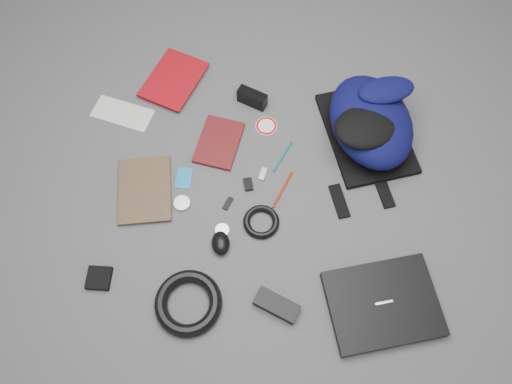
# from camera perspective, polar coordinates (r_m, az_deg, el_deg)

# --- Properties ---
(ground) EXTENTS (4.00, 4.00, 0.00)m
(ground) POSITION_cam_1_polar(r_m,az_deg,el_deg) (1.69, -0.00, -0.29)
(ground) COLOR #4F4F51
(ground) RESTS_ON ground
(backpack) EXTENTS (0.43, 0.50, 0.18)m
(backpack) POSITION_cam_1_polar(r_m,az_deg,el_deg) (1.77, 12.99, 7.88)
(backpack) COLOR black
(backpack) RESTS_ON ground
(laptop) EXTENTS (0.40, 0.35, 0.03)m
(laptop) POSITION_cam_1_polar(r_m,az_deg,el_deg) (1.60, 14.29, -12.27)
(laptop) COLOR black
(laptop) RESTS_ON ground
(textbook_red) EXTENTS (0.24, 0.28, 0.03)m
(textbook_red) POSITION_cam_1_polar(r_m,az_deg,el_deg) (1.98, -11.73, 13.32)
(textbook_red) COLOR maroon
(textbook_red) RESTS_ON ground
(comic_book) EXTENTS (0.23, 0.28, 0.02)m
(comic_book) POSITION_cam_1_polar(r_m,az_deg,el_deg) (1.74, -15.44, -0.04)
(comic_book) COLOR #A1740B
(comic_book) RESTS_ON ground
(envelope) EXTENTS (0.23, 0.14, 0.00)m
(envelope) POSITION_cam_1_polar(r_m,az_deg,el_deg) (1.91, -15.02, 8.67)
(envelope) COLOR silver
(envelope) RESTS_ON ground
(dvd_case) EXTENTS (0.16, 0.21, 0.02)m
(dvd_case) POSITION_cam_1_polar(r_m,az_deg,el_deg) (1.78, -4.26, 5.66)
(dvd_case) COLOR #480D10
(dvd_case) RESTS_ON ground
(compact_camera) EXTENTS (0.12, 0.07, 0.06)m
(compact_camera) POSITION_cam_1_polar(r_m,az_deg,el_deg) (1.85, -0.43, 10.69)
(compact_camera) COLOR black
(compact_camera) RESTS_ON ground
(sticker_disc) EXTENTS (0.10, 0.10, 0.00)m
(sticker_disc) POSITION_cam_1_polar(r_m,az_deg,el_deg) (1.82, 1.18, 7.55)
(sticker_disc) COLOR white
(sticker_disc) RESTS_ON ground
(pen_teal) EXTENTS (0.05, 0.13, 0.01)m
(pen_teal) POSITION_cam_1_polar(r_m,az_deg,el_deg) (1.75, 3.06, 4.09)
(pen_teal) COLOR #0D617B
(pen_teal) RESTS_ON ground
(pen_red) EXTENTS (0.06, 0.14, 0.01)m
(pen_red) POSITION_cam_1_polar(r_m,az_deg,el_deg) (1.69, 3.05, 0.27)
(pen_red) COLOR #99240B
(pen_red) RESTS_ON ground
(id_badge) EXTENTS (0.06, 0.08, 0.00)m
(id_badge) POSITION_cam_1_polar(r_m,az_deg,el_deg) (1.73, -8.24, 1.60)
(id_badge) COLOR #197FBF
(id_badge) RESTS_ON ground
(usb_black) EXTENTS (0.03, 0.05, 0.01)m
(usb_black) POSITION_cam_1_polar(r_m,az_deg,el_deg) (1.67, -3.23, -1.31)
(usb_black) COLOR black
(usb_black) RESTS_ON ground
(usb_silver) EXTENTS (0.03, 0.05, 0.01)m
(usb_silver) POSITION_cam_1_polar(r_m,az_deg,el_deg) (1.72, 0.80, 2.09)
(usb_silver) COLOR #B8B8BA
(usb_silver) RESTS_ON ground
(key_fob) EXTENTS (0.04, 0.05, 0.01)m
(key_fob) POSITION_cam_1_polar(r_m,az_deg,el_deg) (1.70, -0.89, 0.88)
(key_fob) COLOR black
(key_fob) RESTS_ON ground
(mouse) EXTENTS (0.08, 0.09, 0.04)m
(mouse) POSITION_cam_1_polar(r_m,az_deg,el_deg) (1.60, -4.07, -5.86)
(mouse) COLOR black
(mouse) RESTS_ON ground
(headphone_left) EXTENTS (0.07, 0.07, 0.01)m
(headphone_left) POSITION_cam_1_polar(r_m,az_deg,el_deg) (1.69, -8.45, -1.29)
(headphone_left) COLOR #A7A7A9
(headphone_left) RESTS_ON ground
(headphone_right) EXTENTS (0.05, 0.05, 0.01)m
(headphone_right) POSITION_cam_1_polar(r_m,az_deg,el_deg) (1.64, -3.88, -4.40)
(headphone_right) COLOR #B0B0B2
(headphone_right) RESTS_ON ground
(cable_coil) EXTENTS (0.13, 0.13, 0.02)m
(cable_coil) POSITION_cam_1_polar(r_m,az_deg,el_deg) (1.64, 0.61, -3.43)
(cable_coil) COLOR black
(cable_coil) RESTS_ON ground
(power_brick) EXTENTS (0.15, 0.10, 0.03)m
(power_brick) POSITION_cam_1_polar(r_m,az_deg,el_deg) (1.55, 2.38, -12.79)
(power_brick) COLOR black
(power_brick) RESTS_ON ground
(power_cord_coil) EXTENTS (0.27, 0.27, 0.04)m
(power_cord_coil) POSITION_cam_1_polar(r_m,az_deg,el_deg) (1.56, -7.74, -12.45)
(power_cord_coil) COLOR black
(power_cord_coil) RESTS_ON ground
(pouch) EXTENTS (0.08, 0.08, 0.02)m
(pouch) POSITION_cam_1_polar(r_m,az_deg,el_deg) (1.65, -17.50, -9.37)
(pouch) COLOR black
(pouch) RESTS_ON ground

